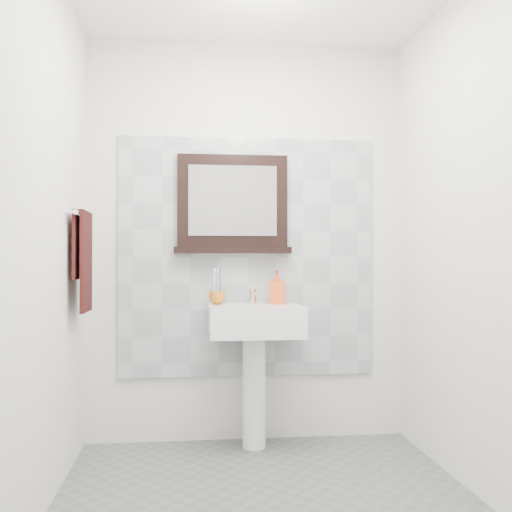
{
  "coord_description": "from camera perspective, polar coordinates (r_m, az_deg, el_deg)",
  "views": [
    {
      "loc": [
        -0.37,
        -2.67,
        1.12
      ],
      "look_at": [
        -0.0,
        0.55,
        1.15
      ],
      "focal_mm": 42.0,
      "sensor_mm": 36.0,
      "label": 1
    }
  ],
  "objects": [
    {
      "name": "floor",
      "position": [
        2.92,
        1.41,
        -23.09
      ],
      "size": [
        2.0,
        2.2,
        0.01
      ],
      "primitive_type": "cube",
      "color": "#575A5C",
      "rests_on": "ground"
    },
    {
      "name": "front_wall",
      "position": [
        1.62,
        6.73,
        4.1
      ],
      "size": [
        2.0,
        0.01,
        2.5
      ],
      "primitive_type": "cube",
      "color": "silver",
      "rests_on": "ground"
    },
    {
      "name": "toothbrushes",
      "position": [
        3.66,
        -3.74,
        -2.68
      ],
      "size": [
        0.05,
        0.04,
        0.21
      ],
      "color": "white",
      "rests_on": "toothbrush_cup"
    },
    {
      "name": "framed_mirror",
      "position": [
        3.76,
        -2.25,
        4.74
      ],
      "size": [
        0.73,
        0.11,
        0.62
      ],
      "color": "black",
      "rests_on": "back_wall"
    },
    {
      "name": "splashback",
      "position": [
        3.78,
        -0.84,
        -0.08
      ],
      "size": [
        1.6,
        0.02,
        1.5
      ],
      "primitive_type": "cube",
      "color": "#A3ACB1",
      "rests_on": "back_wall"
    },
    {
      "name": "hand_towel",
      "position": [
        3.4,
        -16.14,
        0.25
      ],
      "size": [
        0.06,
        0.3,
        0.55
      ],
      "color": "black",
      "rests_on": "towel_bar"
    },
    {
      "name": "soap_dispenser",
      "position": [
        3.69,
        1.99,
        -2.95
      ],
      "size": [
        0.1,
        0.1,
        0.21
      ],
      "primitive_type": "imported",
      "rotation": [
        0.0,
        0.0,
        -0.08
      ],
      "color": "red",
      "rests_on": "pedestal_sink"
    },
    {
      "name": "right_wall",
      "position": [
        3.0,
        20.68,
        1.99
      ],
      "size": [
        0.01,
        2.2,
        2.5
      ],
      "primitive_type": "cube",
      "color": "silver",
      "rests_on": "ground"
    },
    {
      "name": "left_wall",
      "position": [
        2.75,
        -19.74,
        2.22
      ],
      "size": [
        0.01,
        2.2,
        2.5
      ],
      "primitive_type": "cube",
      "color": "silver",
      "rests_on": "ground"
    },
    {
      "name": "back_wall",
      "position": [
        3.79,
        -0.86,
        1.43
      ],
      "size": [
        2.0,
        0.01,
        2.5
      ],
      "primitive_type": "cube",
      "color": "silver",
      "rests_on": "ground"
    },
    {
      "name": "pedestal_sink",
      "position": [
        3.59,
        -0.1,
        -7.62
      ],
      "size": [
        0.55,
        0.44,
        0.96
      ],
      "color": "white",
      "rests_on": "ground"
    },
    {
      "name": "toothbrush_cup",
      "position": [
        3.66,
        -3.69,
        -3.98
      ],
      "size": [
        0.11,
        0.11,
        0.08
      ],
      "primitive_type": "imported",
      "rotation": [
        0.0,
        0.0,
        -0.09
      ],
      "color": "#BB6716",
      "rests_on": "pedestal_sink"
    },
    {
      "name": "towel_bar",
      "position": [
        3.41,
        -16.25,
        3.78
      ],
      "size": [
        0.07,
        0.4,
        0.03
      ],
      "color": "silver",
      "rests_on": "left_wall"
    }
  ]
}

